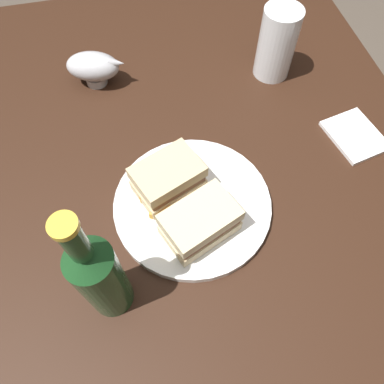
# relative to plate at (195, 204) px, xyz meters

# --- Properties ---
(ground_plane) EXTENTS (6.00, 6.00, 0.00)m
(ground_plane) POSITION_rel_plate_xyz_m (-0.02, -0.00, -0.76)
(ground_plane) COLOR #4C4238
(dining_table) EXTENTS (1.26, 0.95, 0.75)m
(dining_table) POSITION_rel_plate_xyz_m (-0.02, -0.00, -0.38)
(dining_table) COLOR black
(dining_table) RESTS_ON ground
(plate) EXTENTS (0.27, 0.27, 0.01)m
(plate) POSITION_rel_plate_xyz_m (0.00, 0.00, 0.00)
(plate) COLOR white
(plate) RESTS_ON dining_table
(sandwich_half_left) EXTENTS (0.11, 0.13, 0.06)m
(sandwich_half_left) POSITION_rel_plate_xyz_m (-0.04, -0.04, 0.04)
(sandwich_half_left) COLOR #CCB284
(sandwich_half_left) RESTS_ON plate
(sandwich_half_right) EXTENTS (0.11, 0.13, 0.06)m
(sandwich_half_right) POSITION_rel_plate_xyz_m (0.05, 0.00, 0.04)
(sandwich_half_right) COLOR beige
(sandwich_half_right) RESTS_ON plate
(potato_wedge_front) EXTENTS (0.03, 0.05, 0.02)m
(potato_wedge_front) POSITION_rel_plate_xyz_m (-0.02, -0.07, 0.02)
(potato_wedge_front) COLOR #B77F33
(potato_wedge_front) RESTS_ON plate
(potato_wedge_middle) EXTENTS (0.05, 0.04, 0.01)m
(potato_wedge_middle) POSITION_rel_plate_xyz_m (-0.00, -0.06, 0.01)
(potato_wedge_middle) COLOR gold
(potato_wedge_middle) RESTS_ON plate
(potato_wedge_back) EXTENTS (0.04, 0.03, 0.02)m
(potato_wedge_back) POSITION_rel_plate_xyz_m (-0.02, -0.05, 0.02)
(potato_wedge_back) COLOR #B77F33
(potato_wedge_back) RESTS_ON plate
(potato_wedge_left_edge) EXTENTS (0.02, 0.05, 0.02)m
(potato_wedge_left_edge) POSITION_rel_plate_xyz_m (0.04, -0.02, 0.02)
(potato_wedge_left_edge) COLOR #AD702D
(potato_wedge_left_edge) RESTS_ON plate
(potato_wedge_right_edge) EXTENTS (0.04, 0.04, 0.02)m
(potato_wedge_right_edge) POSITION_rel_plate_xyz_m (0.05, -0.04, 0.02)
(potato_wedge_right_edge) COLOR #B77F33
(potato_wedge_right_edge) RESTS_ON plate
(potato_wedge_stray) EXTENTS (0.05, 0.04, 0.02)m
(potato_wedge_stray) POSITION_rel_plate_xyz_m (0.01, -0.05, 0.02)
(potato_wedge_stray) COLOR #AD702D
(potato_wedge_stray) RESTS_ON plate
(pint_glass) EXTENTS (0.08, 0.08, 0.15)m
(pint_glass) POSITION_rel_plate_xyz_m (-0.28, 0.24, 0.06)
(pint_glass) COLOR white
(pint_glass) RESTS_ON dining_table
(gravy_boat) EXTENTS (0.09, 0.13, 0.07)m
(gravy_boat) POSITION_rel_plate_xyz_m (-0.34, -0.13, 0.03)
(gravy_boat) COLOR #B7B7BC
(gravy_boat) RESTS_ON dining_table
(cider_bottle) EXTENTS (0.06, 0.06, 0.26)m
(cider_bottle) POSITION_rel_plate_xyz_m (0.12, -0.16, 0.10)
(cider_bottle) COLOR #19421E
(cider_bottle) RESTS_ON dining_table
(napkin) EXTENTS (0.13, 0.11, 0.01)m
(napkin) POSITION_rel_plate_xyz_m (-0.08, 0.34, -0.00)
(napkin) COLOR white
(napkin) RESTS_ON dining_table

